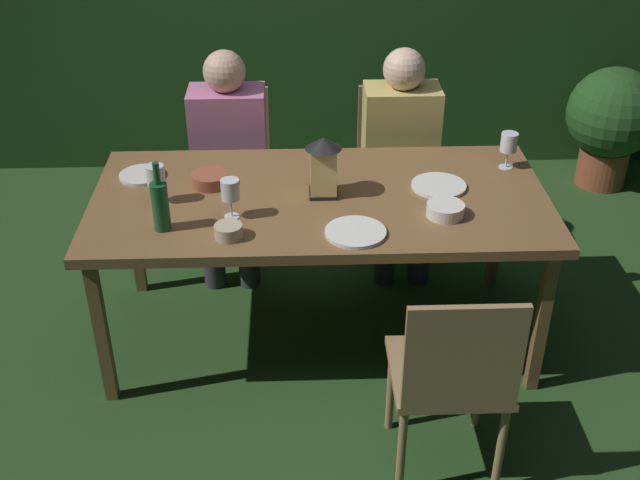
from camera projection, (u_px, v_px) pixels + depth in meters
The scene contains 20 objects.
ground_plane at pixel (320, 333), 3.76m from camera, with size 16.00×16.00×0.00m, color #26471E.
dining_table at pixel (320, 206), 3.39m from camera, with size 1.95×0.95×0.75m.
chair_side_right_b at pixel (395, 161), 4.25m from camera, with size 0.42×0.40×0.87m.
person_in_mustard at pixel (401, 151), 4.01m from camera, with size 0.38×0.47×1.15m.
chair_side_right_a at pixel (233, 163), 4.23m from camera, with size 0.42×0.40×0.87m.
person_in_pink at pixel (229, 153), 3.98m from camera, with size 0.38×0.47×1.15m.
chair_side_left_b at pixel (453, 375), 2.78m from camera, with size 0.42×0.40×0.87m.
lantern_centerpiece at pixel (323, 163), 3.30m from camera, with size 0.15×0.15×0.27m.
green_bottle_on_table at pixel (160, 205), 3.07m from camera, with size 0.07×0.07×0.29m.
wine_glass_a at pixel (509, 144), 3.54m from camera, with size 0.08×0.08×0.17m.
wine_glass_b at pixel (230, 192), 3.15m from camera, with size 0.08×0.08×0.17m.
wine_glass_c at pixel (156, 177), 3.26m from camera, with size 0.08×0.08×0.17m.
plate_a at pixel (439, 186), 3.43m from camera, with size 0.24×0.24×0.01m, color white.
plate_b at pixel (142, 175), 3.51m from camera, with size 0.20×0.20×0.01m, color silver.
plate_c at pixel (356, 232), 3.09m from camera, with size 0.24×0.24×0.01m, color white.
bowl_olives at pixel (228, 231), 3.06m from camera, with size 0.11×0.11×0.05m.
bowl_bread at pixel (445, 210), 3.21m from camera, with size 0.15×0.15×0.05m.
bowl_salad at pixel (210, 179), 3.44m from camera, with size 0.16×0.16×0.05m.
hedge_backdrop at pixel (308, 54), 5.38m from camera, with size 5.29×0.88×1.22m, color #234C1E.
potted_plant_by_hedge at pixel (612, 119), 4.85m from camera, with size 0.56×0.56×0.76m.
Camera 1 is at (-0.11, -2.97, 2.35)m, focal length 44.20 mm.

